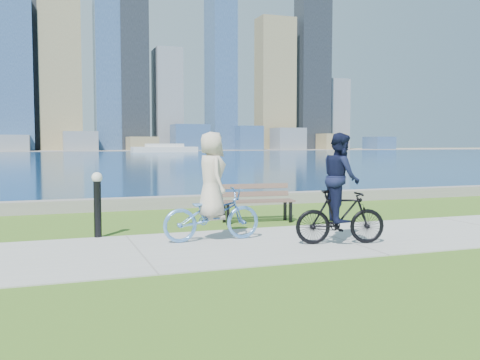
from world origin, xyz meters
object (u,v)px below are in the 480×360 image
Objects in this scene: park_bench at (256,199)px; cyclist_woman at (212,200)px; cyclist_man at (341,197)px; bollard_lamp at (97,200)px.

park_bench is 2.79m from cyclist_woman.
park_bench is 0.86× the size of cyclist_woman.
park_bench is at bearing -41.03° from cyclist_woman.
cyclist_man is (2.20, -1.18, 0.10)m from cyclist_woman.
bollard_lamp is 0.63× the size of cyclist_woman.
bollard_lamp is (-3.87, -0.98, 0.21)m from park_bench.
cyclist_woman is 2.50m from cyclist_man.
bollard_lamp is 0.64× the size of cyclist_man.
bollard_lamp is 4.88m from cyclist_man.
park_bench is 3.36m from cyclist_man.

